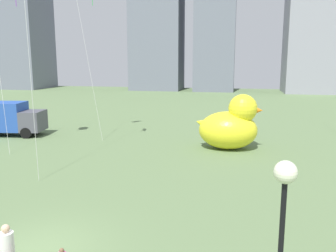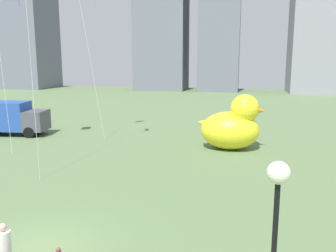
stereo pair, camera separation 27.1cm
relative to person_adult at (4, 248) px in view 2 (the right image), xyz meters
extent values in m
plane|color=#5D764B|center=(0.02, 1.69, -0.96)|extent=(140.00, 140.00, 0.00)
cylinder|color=white|center=(0.00, 0.00, 0.21)|extent=(0.43, 0.43, 0.64)
sphere|color=#D8AD8C|center=(0.00, 0.00, 0.65)|extent=(0.25, 0.25, 0.25)
sphere|color=brown|center=(1.58, 0.27, -0.02)|extent=(0.14, 0.14, 0.14)
ellipsoid|color=yellow|center=(5.98, 17.17, 0.41)|extent=(4.19, 3.10, 2.73)
sphere|color=yellow|center=(6.98, 17.17, 2.02)|extent=(2.04, 2.04, 2.04)
cone|color=orange|center=(7.90, 17.17, 1.92)|extent=(0.92, 0.92, 0.92)
cone|color=yellow|center=(4.16, 17.17, 0.86)|extent=(1.25, 1.09, 1.32)
sphere|color=#EAEACC|center=(7.53, -1.09, 3.16)|extent=(0.50, 0.50, 0.50)
cube|color=#264CA5|center=(-13.21, 18.28, 0.69)|extent=(4.46, 2.82, 2.40)
cube|color=#4C4C56|center=(-10.32, 18.66, 0.33)|extent=(1.92, 2.49, 1.68)
cylinder|color=black|center=(-10.52, 18.63, -0.51)|extent=(1.20, 2.50, 0.90)
cube|color=slate|center=(-39.98, 64.80, 16.80)|extent=(10.30, 10.62, 35.52)
cube|color=slate|center=(-9.98, 66.33, 16.80)|extent=(10.30, 8.82, 35.52)
cube|color=slate|center=(2.02, 67.02, 15.68)|extent=(7.94, 10.69, 33.27)
cylinder|color=silver|center=(-9.70, 13.84, 4.89)|extent=(2.08, 2.09, 11.71)
cylinder|color=silver|center=(-4.92, 18.09, 5.16)|extent=(2.01, 0.26, 12.25)
camera|label=1|loc=(6.44, -8.64, 5.51)|focal=38.42mm
camera|label=2|loc=(6.70, -8.59, 5.51)|focal=38.42mm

